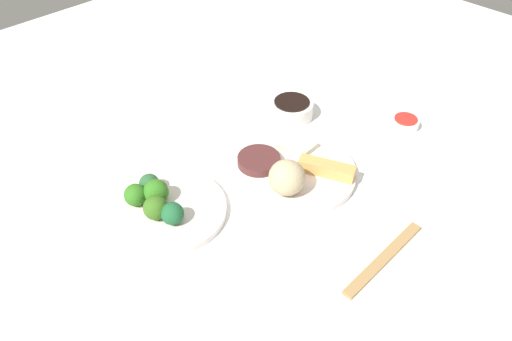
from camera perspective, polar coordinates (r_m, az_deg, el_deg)
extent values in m
cube|color=white|center=(1.11, 3.79, -0.77)|extent=(2.20, 2.20, 0.02)
cylinder|color=white|center=(1.10, 3.96, -0.12)|extent=(0.27, 0.27, 0.02)
sphere|color=tan|center=(1.02, 3.40, -0.78)|extent=(0.07, 0.07, 0.07)
cube|color=#DBA053|center=(1.08, 7.74, 0.21)|extent=(0.08, 0.12, 0.03)
cube|color=beige|center=(1.15, 4.59, 2.71)|extent=(0.07, 0.07, 0.01)
cylinder|color=#4F2726|center=(1.10, 0.32, 1.10)|extent=(0.09, 0.09, 0.02)
cylinder|color=white|center=(1.03, -9.84, -4.30)|extent=(0.24, 0.24, 0.01)
sphere|color=#31741E|center=(1.02, -10.90, -2.29)|extent=(0.05, 0.05, 0.05)
sphere|color=#37671D|center=(0.99, -10.94, -4.03)|extent=(0.05, 0.05, 0.05)
sphere|color=#30711E|center=(1.03, -13.07, -2.62)|extent=(0.04, 0.04, 0.04)
sphere|color=#2B5D32|center=(1.05, -11.60, -1.42)|extent=(0.04, 0.04, 0.04)
sphere|color=#1E5D33|center=(0.98, -9.13, -4.68)|extent=(0.04, 0.04, 0.04)
cylinder|color=white|center=(1.26, 3.91, 6.68)|extent=(0.10, 0.10, 0.04)
cylinder|color=black|center=(1.25, 3.95, 7.51)|extent=(0.08, 0.08, 0.00)
cylinder|color=white|center=(1.28, 16.00, 4.98)|extent=(0.06, 0.06, 0.02)
cylinder|color=red|center=(1.27, 16.11, 5.45)|extent=(0.05, 0.05, 0.00)
cube|color=#A67F4C|center=(0.96, 13.82, -9.35)|extent=(0.22, 0.02, 0.01)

